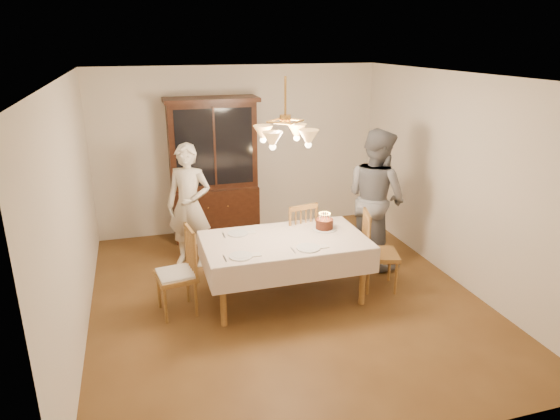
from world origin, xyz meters
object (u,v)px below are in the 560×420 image
object	(u,v)px
dining_table	(285,245)
elderly_woman	(189,206)
china_hutch	(214,171)
birthday_cake	(324,225)
chair_far_side	(296,241)

from	to	relation	value
dining_table	elderly_woman	xyz separation A→B (m)	(-0.96, 1.29, 0.16)
china_hutch	birthday_cake	bearing A→B (deg)	-64.21
elderly_woman	chair_far_side	bearing A→B (deg)	0.39
china_hutch	elderly_woman	bearing A→B (deg)	-117.38
china_hutch	elderly_woman	world-z (taller)	china_hutch
dining_table	china_hutch	bearing A→B (deg)	101.41
china_hutch	birthday_cake	world-z (taller)	china_hutch
dining_table	elderly_woman	distance (m)	1.61
dining_table	birthday_cake	xyz separation A→B (m)	(0.56, 0.16, 0.14)
china_hutch	chair_far_side	distance (m)	1.92
elderly_woman	birthday_cake	xyz separation A→B (m)	(1.51, -1.12, -0.02)
elderly_woman	china_hutch	bearing A→B (deg)	90.51
dining_table	elderly_woman	bearing A→B (deg)	126.64
elderly_woman	birthday_cake	bearing A→B (deg)	-8.71
china_hutch	chair_far_side	world-z (taller)	china_hutch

